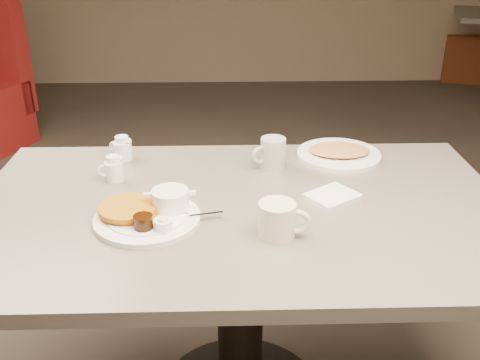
{
  "coord_description": "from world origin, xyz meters",
  "views": [
    {
      "loc": [
        -0.04,
        -1.35,
        1.47
      ],
      "look_at": [
        0.0,
        0.02,
        0.82
      ],
      "focal_mm": 41.29,
      "sensor_mm": 36.0,
      "label": 1
    }
  ],
  "objects_px": {
    "coffee_mug_far": "(272,153)",
    "main_plate": "(149,212)",
    "coffee_mug_near": "(278,219)",
    "hash_plate": "(339,153)",
    "creamer_right": "(122,149)",
    "creamer_left": "(114,169)",
    "diner_table": "(240,257)"
  },
  "relations": [
    {
      "from": "coffee_mug_near",
      "to": "hash_plate",
      "type": "height_order",
      "value": "coffee_mug_near"
    },
    {
      "from": "main_plate",
      "to": "coffee_mug_far",
      "type": "relative_size",
      "value": 2.9
    },
    {
      "from": "main_plate",
      "to": "creamer_right",
      "type": "relative_size",
      "value": 4.19
    },
    {
      "from": "coffee_mug_far",
      "to": "creamer_left",
      "type": "relative_size",
      "value": 1.49
    },
    {
      "from": "diner_table",
      "to": "coffee_mug_near",
      "type": "xyz_separation_m",
      "value": [
        0.09,
        -0.16,
        0.22
      ]
    },
    {
      "from": "coffee_mug_near",
      "to": "hash_plate",
      "type": "relative_size",
      "value": 0.48
    },
    {
      "from": "creamer_left",
      "to": "creamer_right",
      "type": "height_order",
      "value": "same"
    },
    {
      "from": "creamer_right",
      "to": "hash_plate",
      "type": "bearing_deg",
      "value": -0.19
    },
    {
      "from": "diner_table",
      "to": "coffee_mug_near",
      "type": "distance_m",
      "value": 0.28
    },
    {
      "from": "main_plate",
      "to": "creamer_right",
      "type": "xyz_separation_m",
      "value": [
        -0.14,
        0.41,
        0.01
      ]
    },
    {
      "from": "diner_table",
      "to": "coffee_mug_near",
      "type": "relative_size",
      "value": 10.58
    },
    {
      "from": "main_plate",
      "to": "coffee_mug_near",
      "type": "height_order",
      "value": "coffee_mug_near"
    },
    {
      "from": "creamer_left",
      "to": "creamer_right",
      "type": "distance_m",
      "value": 0.16
    },
    {
      "from": "diner_table",
      "to": "hash_plate",
      "type": "xyz_separation_m",
      "value": [
        0.34,
        0.34,
        0.18
      ]
    },
    {
      "from": "main_plate",
      "to": "creamer_left",
      "type": "relative_size",
      "value": 4.3
    },
    {
      "from": "creamer_right",
      "to": "hash_plate",
      "type": "relative_size",
      "value": 0.29
    },
    {
      "from": "coffee_mug_near",
      "to": "hash_plate",
      "type": "distance_m",
      "value": 0.56
    },
    {
      "from": "creamer_left",
      "to": "hash_plate",
      "type": "bearing_deg",
      "value": 12.66
    },
    {
      "from": "coffee_mug_near",
      "to": "creamer_left",
      "type": "distance_m",
      "value": 0.58
    },
    {
      "from": "diner_table",
      "to": "hash_plate",
      "type": "distance_m",
      "value": 0.51
    },
    {
      "from": "main_plate",
      "to": "hash_plate",
      "type": "height_order",
      "value": "main_plate"
    },
    {
      "from": "coffee_mug_near",
      "to": "creamer_left",
      "type": "height_order",
      "value": "coffee_mug_near"
    },
    {
      "from": "coffee_mug_far",
      "to": "coffee_mug_near",
      "type": "bearing_deg",
      "value": -92.51
    },
    {
      "from": "diner_table",
      "to": "coffee_mug_near",
      "type": "height_order",
      "value": "coffee_mug_near"
    },
    {
      "from": "main_plate",
      "to": "creamer_left",
      "type": "bearing_deg",
      "value": 118.76
    },
    {
      "from": "main_plate",
      "to": "creamer_right",
      "type": "distance_m",
      "value": 0.43
    },
    {
      "from": "hash_plate",
      "to": "coffee_mug_near",
      "type": "bearing_deg",
      "value": -116.6
    },
    {
      "from": "coffee_mug_far",
      "to": "main_plate",
      "type": "bearing_deg",
      "value": -137.27
    },
    {
      "from": "diner_table",
      "to": "hash_plate",
      "type": "relative_size",
      "value": 5.13
    },
    {
      "from": "coffee_mug_far",
      "to": "creamer_right",
      "type": "distance_m",
      "value": 0.49
    },
    {
      "from": "coffee_mug_near",
      "to": "coffee_mug_far",
      "type": "bearing_deg",
      "value": 87.49
    },
    {
      "from": "coffee_mug_near",
      "to": "coffee_mug_far",
      "type": "xyz_separation_m",
      "value": [
        0.02,
        0.41,
        0.0
      ]
    }
  ]
}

